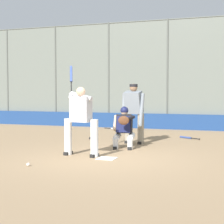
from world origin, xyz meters
name	(u,v)px	position (x,y,z in m)	size (l,w,h in m)	color
ground_plane	(107,159)	(0.00, 0.00, 0.00)	(160.00, 160.00, 0.00)	#9E7F5B
home_plate_marker	(107,158)	(0.00, 0.00, 0.01)	(0.43, 0.43, 0.01)	white
backstop_fence	(168,72)	(0.00, -7.56, 2.42)	(21.28, 0.08, 4.66)	#515651
padding_wall	(167,122)	(0.00, -7.46, 0.32)	(20.78, 0.18, 0.64)	navy
bleachers_beyond	(214,115)	(-1.77, -10.06, 0.48)	(14.84, 2.50, 1.48)	slate
batter_at_plate	(81,118)	(0.74, -0.15, 0.93)	(1.00, 0.73, 2.26)	silver
catcher_behind_plate	(124,127)	(0.09, -1.65, 0.61)	(0.64, 0.75, 1.17)	silver
umpire_home	(134,111)	(0.10, -2.67, 0.99)	(0.74, 0.50, 1.82)	gray
spare_bat_near_backstop	(187,138)	(-1.27, -4.48, 0.03)	(0.73, 0.48, 0.07)	black
spare_bat_third_base_side	(115,129)	(2.03, -6.55, 0.03)	(0.84, 0.38, 0.07)	black
fielding_glove_on_dirt	(93,138)	(1.66, -3.22, 0.05)	(0.28, 0.21, 0.10)	black
baseball_loose	(28,164)	(1.27, 1.41, 0.04)	(0.07, 0.07, 0.07)	white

